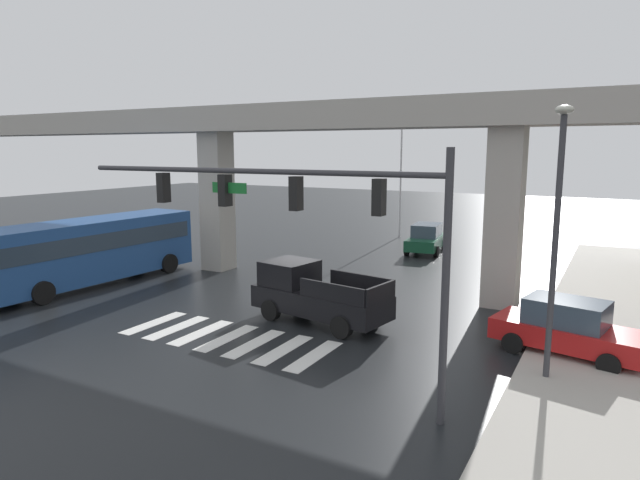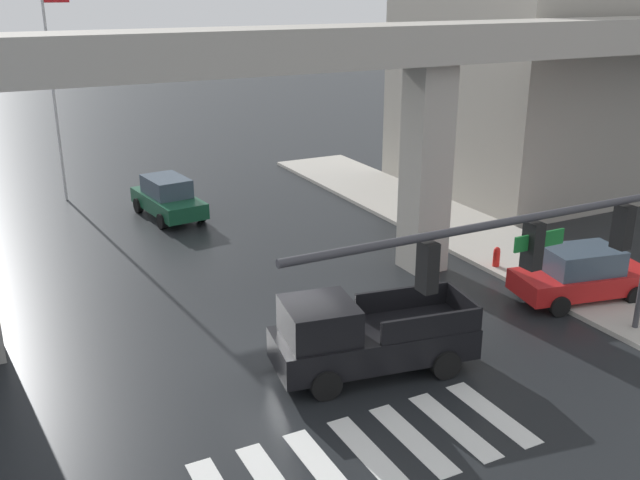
# 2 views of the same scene
# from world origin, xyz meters

# --- Properties ---
(ground_plane) EXTENTS (120.00, 120.00, 0.00)m
(ground_plane) POSITION_xyz_m (0.00, 0.00, 0.00)
(ground_plane) COLOR black
(crosswalk_stripes) EXTENTS (7.15, 2.80, 0.01)m
(crosswalk_stripes) POSITION_xyz_m (-0.00, -4.60, 0.01)
(crosswalk_stripes) COLOR silver
(crosswalk_stripes) RESTS_ON ground
(elevated_overpass) EXTENTS (58.68, 2.24, 8.21)m
(elevated_overpass) POSITION_xyz_m (0.00, 3.70, 7.08)
(elevated_overpass) COLOR #ADA89E
(elevated_overpass) RESTS_ON ground
(sidewalk_east) EXTENTS (4.00, 36.00, 0.15)m
(sidewalk_east) POSITION_xyz_m (10.84, 2.00, 0.07)
(sidewalk_east) COLOR #ADA89E
(sidewalk_east) RESTS_ON ground
(pickup_truck) EXTENTS (5.34, 2.68, 2.08)m
(pickup_truck) POSITION_xyz_m (1.59, -1.60, 0.99)
(pickup_truck) COLOR black
(pickup_truck) RESTS_ON ground
(sedan_dark_green) EXTENTS (2.34, 4.48, 1.72)m
(sedan_dark_green) POSITION_xyz_m (0.87, 13.46, 0.85)
(sedan_dark_green) COLOR #14472D
(sedan_dark_green) RESTS_ON ground
(sedan_red) EXTENTS (4.56, 2.58, 1.72)m
(sedan_red) POSITION_xyz_m (9.93, -0.85, 0.85)
(sedan_red) COLOR red
(sedan_red) RESTS_ON ground
(traffic_signal_mast) EXTENTS (10.89, 0.32, 6.20)m
(traffic_signal_mast) POSITION_xyz_m (4.17, -6.80, 4.67)
(traffic_signal_mast) COLOR #38383D
(traffic_signal_mast) RESTS_ON ground
(fire_hydrant) EXTENTS (0.24, 0.24, 0.85)m
(fire_hydrant) POSITION_xyz_m (9.24, 2.29, 0.43)
(fire_hydrant) COLOR red
(fire_hydrant) RESTS_ON ground
(flagpole) EXTENTS (1.16, 0.12, 9.50)m
(flagpole) POSITION_xyz_m (-2.52, 18.17, 5.53)
(flagpole) COLOR silver
(flagpole) RESTS_ON ground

